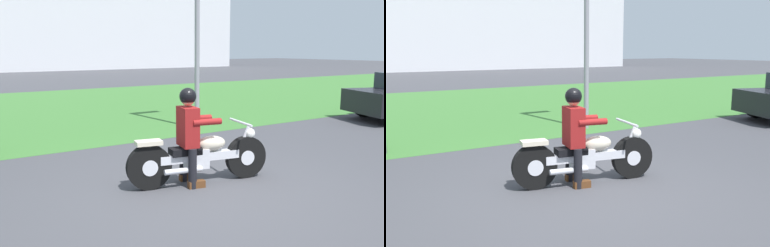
{
  "view_description": "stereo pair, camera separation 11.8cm",
  "coord_description": "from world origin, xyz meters",
  "views": [
    {
      "loc": [
        -3.06,
        -4.3,
        1.93
      ],
      "look_at": [
        0.2,
        0.72,
        0.85
      ],
      "focal_mm": 38.92,
      "sensor_mm": 36.0,
      "label": 1
    },
    {
      "loc": [
        -2.96,
        -4.36,
        1.93
      ],
      "look_at": [
        0.2,
        0.72,
        0.85
      ],
      "focal_mm": 38.92,
      "sensor_mm": 36.0,
      "label": 2
    }
  ],
  "objects": [
    {
      "name": "grass_verge",
      "position": [
        0.0,
        9.44,
        0.0
      ],
      "size": [
        60.0,
        12.0,
        0.01
      ],
      "primitive_type": "cube",
      "color": "#3D7533",
      "rests_on": "ground"
    },
    {
      "name": "rider_lead",
      "position": [
        0.04,
        0.55,
        0.81
      ],
      "size": [
        0.61,
        0.53,
        1.4
      ],
      "rotation": [
        0.0,
        0.0,
        -0.2
      ],
      "color": "black",
      "rests_on": "ground"
    },
    {
      "name": "ground",
      "position": [
        0.0,
        0.0,
        0.0
      ],
      "size": [
        120.0,
        120.0,
        0.0
      ],
      "primitive_type": "plane",
      "color": "#424247"
    },
    {
      "name": "motorcycle_lead",
      "position": [
        0.2,
        0.52,
        0.39
      ],
      "size": [
        2.12,
        0.74,
        0.87
      ],
      "rotation": [
        0.0,
        0.0,
        -0.2
      ],
      "color": "black",
      "rests_on": "ground"
    }
  ]
}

